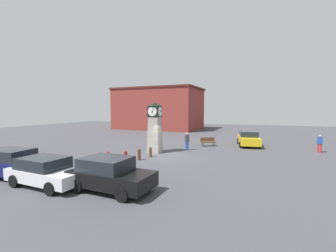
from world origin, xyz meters
TOP-DOWN VIEW (x-y plane):
  - ground_plane at (0.00, 0.00)m, footprint 86.49×86.49m
  - clock_tower at (-1.39, 1.30)m, footprint 1.38×1.36m
  - bollard_near_tower at (-2.24, -4.71)m, footprint 0.31×0.31m
  - bollard_mid_row at (-1.73, -3.23)m, footprint 0.25×0.25m
  - bollard_far_row at (-1.28, -1.99)m, footprint 0.26×0.26m
  - bollard_end_row at (-0.91, -0.68)m, footprint 0.23×0.23m
  - car_navy_sedan at (-6.10, -8.45)m, footprint 4.60×2.18m
  - car_near_tower at (-3.06, -8.82)m, footprint 4.37×2.24m
  - car_by_building at (0.43, -8.28)m, footprint 4.25×2.30m
  - car_far_lot at (6.59, 8.26)m, footprint 2.50×4.61m
  - bench at (2.53, 6.55)m, footprint 1.64×1.30m
  - pedestrian_near_bench at (1.06, 3.44)m, footprint 0.46×0.43m
  - pedestrian_crossing_lot at (12.73, 6.47)m, footprint 0.41×0.25m
  - warehouse_blue_far at (-10.79, 24.82)m, footprint 17.13×11.58m

SIDE VIEW (x-z plane):
  - ground_plane at x=0.00m, z-range 0.00..0.00m
  - bollard_end_row at x=-0.91m, z-range 0.01..0.85m
  - bollard_far_row at x=-1.28m, z-range 0.01..0.92m
  - bollard_mid_row at x=-1.73m, z-range 0.01..0.93m
  - bench at x=2.53m, z-range 0.07..0.97m
  - bollard_near_tower at x=-2.24m, z-range 0.01..1.11m
  - car_near_tower at x=-3.06m, z-range 0.02..1.48m
  - car_far_lot at x=6.59m, z-range 0.01..1.59m
  - car_by_building at x=0.43m, z-range 0.01..1.61m
  - car_navy_sedan at x=-6.10m, z-range 0.01..1.64m
  - pedestrian_crossing_lot at x=12.73m, z-range 0.11..1.74m
  - pedestrian_near_bench at x=1.06m, z-range 0.13..1.83m
  - clock_tower at x=-1.39m, z-range -0.07..4.49m
  - warehouse_blue_far at x=-10.79m, z-range 0.01..8.13m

